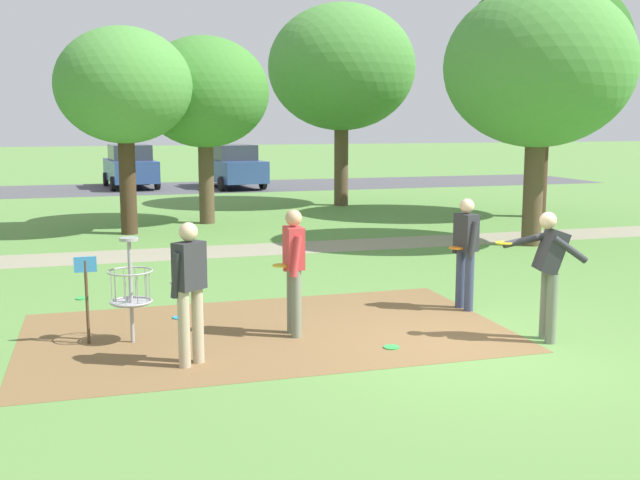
{
  "coord_description": "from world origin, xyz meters",
  "views": [
    {
      "loc": [
        -4.53,
        -8.41,
        2.88
      ],
      "look_at": [
        -1.2,
        2.92,
        1.0
      ],
      "focal_mm": 42.49,
      "sensor_mm": 36.0,
      "label": 1
    }
  ],
  "objects_px": {
    "parked_car_center_left": "(232,166)",
    "tree_mid_center": "(124,87)",
    "parked_car_leftmost": "(130,166)",
    "tree_near_right": "(342,68)",
    "tree_mid_left": "(204,93)",
    "frisbee_mid_grass": "(391,347)",
    "player_waiting_left": "(466,247)",
    "frisbee_by_tee": "(180,318)",
    "tree_mid_right": "(545,48)",
    "player_throwing": "(190,285)",
    "player_foreground_watching": "(294,265)",
    "tree_far_left": "(539,68)",
    "frisbee_near_basket": "(82,298)",
    "disc_golf_basket": "(126,286)",
    "player_waiting_right": "(549,267)"
  },
  "relations": [
    {
      "from": "frisbee_near_basket",
      "to": "tree_mid_center",
      "type": "xyz_separation_m",
      "value": [
        1.05,
        7.11,
        3.68
      ]
    },
    {
      "from": "tree_mid_left",
      "to": "tree_mid_right",
      "type": "height_order",
      "value": "tree_mid_right"
    },
    {
      "from": "player_waiting_right",
      "to": "tree_mid_right",
      "type": "relative_size",
      "value": 0.24
    },
    {
      "from": "parked_car_leftmost",
      "to": "parked_car_center_left",
      "type": "relative_size",
      "value": 0.99
    },
    {
      "from": "tree_mid_center",
      "to": "player_foreground_watching",
      "type": "bearing_deg",
      "value": -80.26
    },
    {
      "from": "tree_mid_left",
      "to": "frisbee_mid_grass",
      "type": "bearing_deg",
      "value": -87.29
    },
    {
      "from": "player_waiting_right",
      "to": "frisbee_near_basket",
      "type": "distance_m",
      "value": 7.3
    },
    {
      "from": "player_waiting_left",
      "to": "player_waiting_right",
      "type": "xyz_separation_m",
      "value": [
        0.26,
        -1.82,
        0.02
      ]
    },
    {
      "from": "tree_mid_center",
      "to": "parked_car_leftmost",
      "type": "bearing_deg",
      "value": 87.36
    },
    {
      "from": "disc_golf_basket",
      "to": "tree_far_left",
      "type": "relative_size",
      "value": 0.24
    },
    {
      "from": "parked_car_center_left",
      "to": "tree_far_left",
      "type": "bearing_deg",
      "value": -76.48
    },
    {
      "from": "tree_near_right",
      "to": "tree_mid_left",
      "type": "height_order",
      "value": "tree_near_right"
    },
    {
      "from": "tree_mid_right",
      "to": "parked_car_leftmost",
      "type": "distance_m",
      "value": 18.12
    },
    {
      "from": "frisbee_by_tee",
      "to": "tree_mid_center",
      "type": "relative_size",
      "value": 0.04
    },
    {
      "from": "player_foreground_watching",
      "to": "frisbee_by_tee",
      "type": "bearing_deg",
      "value": 136.41
    },
    {
      "from": "frisbee_near_basket",
      "to": "frisbee_mid_grass",
      "type": "height_order",
      "value": "same"
    },
    {
      "from": "tree_near_right",
      "to": "parked_car_leftmost",
      "type": "xyz_separation_m",
      "value": [
        -6.58,
        8.98,
        -3.67
      ]
    },
    {
      "from": "frisbee_mid_grass",
      "to": "tree_mid_left",
      "type": "height_order",
      "value": "tree_mid_left"
    },
    {
      "from": "parked_car_leftmost",
      "to": "player_throwing",
      "type": "bearing_deg",
      "value": -90.88
    },
    {
      "from": "tree_near_right",
      "to": "tree_mid_left",
      "type": "bearing_deg",
      "value": -146.95
    },
    {
      "from": "player_throwing",
      "to": "parked_car_leftmost",
      "type": "distance_m",
      "value": 24.7
    },
    {
      "from": "player_waiting_left",
      "to": "tree_near_right",
      "type": "distance_m",
      "value": 14.89
    },
    {
      "from": "frisbee_mid_grass",
      "to": "tree_far_left",
      "type": "height_order",
      "value": "tree_far_left"
    },
    {
      "from": "parked_car_center_left",
      "to": "tree_mid_center",
      "type": "bearing_deg",
      "value": -111.14
    },
    {
      "from": "player_foreground_watching",
      "to": "tree_near_right",
      "type": "height_order",
      "value": "tree_near_right"
    },
    {
      "from": "tree_mid_center",
      "to": "parked_car_center_left",
      "type": "xyz_separation_m",
      "value": [
        4.83,
        12.49,
        -2.77
      ]
    },
    {
      "from": "player_foreground_watching",
      "to": "tree_mid_left",
      "type": "height_order",
      "value": "tree_mid_left"
    },
    {
      "from": "frisbee_near_basket",
      "to": "tree_far_left",
      "type": "relative_size",
      "value": 0.04
    },
    {
      "from": "tree_mid_right",
      "to": "frisbee_mid_grass",
      "type": "bearing_deg",
      "value": -129.35
    },
    {
      "from": "parked_car_center_left",
      "to": "player_waiting_right",
      "type": "bearing_deg",
      "value": -89.93
    },
    {
      "from": "player_waiting_right",
      "to": "frisbee_by_tee",
      "type": "bearing_deg",
      "value": 150.92
    },
    {
      "from": "tree_mid_center",
      "to": "tree_mid_right",
      "type": "bearing_deg",
      "value": 0.68
    },
    {
      "from": "tree_mid_right",
      "to": "parked_car_leftmost",
      "type": "height_order",
      "value": "tree_mid_right"
    },
    {
      "from": "frisbee_by_tee",
      "to": "tree_mid_right",
      "type": "distance_m",
      "value": 15.45
    },
    {
      "from": "tree_mid_right",
      "to": "frisbee_by_tee",
      "type": "bearing_deg",
      "value": -142.42
    },
    {
      "from": "frisbee_by_tee",
      "to": "player_waiting_left",
      "type": "bearing_deg",
      "value": -9.21
    },
    {
      "from": "disc_golf_basket",
      "to": "frisbee_by_tee",
      "type": "relative_size",
      "value": 6.7
    },
    {
      "from": "player_waiting_left",
      "to": "tree_mid_center",
      "type": "distance_m",
      "value": 10.88
    },
    {
      "from": "disc_golf_basket",
      "to": "parked_car_leftmost",
      "type": "height_order",
      "value": "parked_car_leftmost"
    },
    {
      "from": "tree_near_right",
      "to": "tree_mid_center",
      "type": "height_order",
      "value": "tree_near_right"
    },
    {
      "from": "player_waiting_left",
      "to": "player_waiting_right",
      "type": "distance_m",
      "value": 1.84
    },
    {
      "from": "frisbee_by_tee",
      "to": "tree_far_left",
      "type": "bearing_deg",
      "value": 27.04
    },
    {
      "from": "disc_golf_basket",
      "to": "player_waiting_left",
      "type": "xyz_separation_m",
      "value": [
        5.03,
        0.36,
        0.21
      ]
    },
    {
      "from": "player_foreground_watching",
      "to": "tree_far_left",
      "type": "bearing_deg",
      "value": 38.46
    },
    {
      "from": "frisbee_near_basket",
      "to": "tree_mid_left",
      "type": "height_order",
      "value": "tree_mid_left"
    },
    {
      "from": "player_waiting_left",
      "to": "tree_mid_center",
      "type": "xyz_separation_m",
      "value": [
        -4.59,
        9.47,
        2.73
      ]
    },
    {
      "from": "tree_near_right",
      "to": "frisbee_mid_grass",
      "type": "bearing_deg",
      "value": -105.7
    },
    {
      "from": "frisbee_near_basket",
      "to": "frisbee_mid_grass",
      "type": "xyz_separation_m",
      "value": [
        3.83,
        -3.92,
        0.0
      ]
    },
    {
      "from": "player_throwing",
      "to": "frisbee_by_tee",
      "type": "distance_m",
      "value": 2.4
    },
    {
      "from": "player_waiting_right",
      "to": "frisbee_mid_grass",
      "type": "relative_size",
      "value": 8.35
    }
  ]
}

